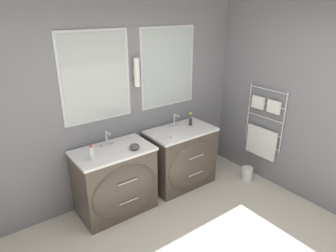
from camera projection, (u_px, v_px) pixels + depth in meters
wall_back at (119, 104)px, 3.91m from camera, size 5.44×0.16×2.60m
wall_right at (281, 100)px, 4.16m from camera, size 0.13×3.98×2.60m
vanity_left at (116, 181)px, 3.78m from camera, size 0.97×0.64×0.87m
vanity_right at (182, 158)px, 4.37m from camera, size 0.97×0.64×0.87m
faucet_left at (107, 139)px, 3.72m from camera, size 0.17×0.12×0.20m
faucet_right at (175, 121)px, 4.31m from camera, size 0.17×0.12×0.20m
toiletry_bottle at (92, 153)px, 3.38m from camera, size 0.05×0.05×0.18m
amenity_bowl at (134, 147)px, 3.64m from camera, size 0.12×0.12×0.07m
flower_vase at (191, 120)px, 4.38m from camera, size 0.05×0.05×0.21m
soap_dish at (173, 136)px, 4.00m from camera, size 0.09×0.06×0.04m
waste_bin at (247, 173)px, 4.60m from camera, size 0.18×0.18×0.21m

